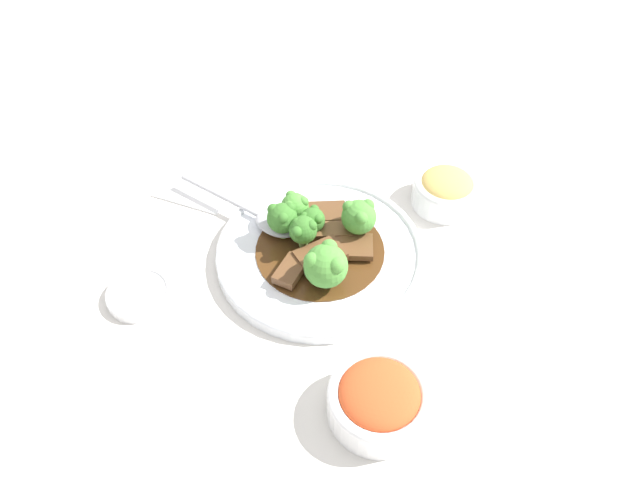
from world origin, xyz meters
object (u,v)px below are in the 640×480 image
at_px(broccoli_floret_3, 326,265).
at_px(sauce_dish, 139,294).
at_px(main_plate, 320,253).
at_px(broccoli_floret_0, 312,220).
at_px(broccoli_floret_5, 282,218).
at_px(side_bowl_kimchi, 379,399).
at_px(beef_strip_1, 332,231).
at_px(beef_strip_3, 353,247).
at_px(beef_strip_2, 291,270).
at_px(broccoli_floret_1, 295,206).
at_px(serving_spoon, 269,219).
at_px(side_bowl_appetizer, 446,189).
at_px(beef_strip_0, 320,256).
at_px(broccoli_floret_2, 359,216).
at_px(broccoli_floret_4, 302,232).
at_px(beef_strip_4, 327,213).

xyz_separation_m(broccoli_floret_3, sauce_dish, (-0.07, 0.22, -0.04)).
bearing_deg(main_plate, broccoli_floret_0, 32.55).
distance_m(broccoli_floret_5, side_bowl_kimchi, 0.26).
bearing_deg(beef_strip_1, beef_strip_3, -121.86).
xyz_separation_m(beef_strip_2, side_bowl_kimchi, (-0.15, -0.14, 0.00)).
distance_m(broccoli_floret_1, serving_spoon, 0.04).
bearing_deg(beef_strip_2, beef_strip_1, -23.52).
relative_size(serving_spoon, side_bowl_appetizer, 2.15).
relative_size(beef_strip_0, beef_strip_1, 1.14).
relative_size(beef_strip_3, serving_spoon, 0.29).
bearing_deg(beef_strip_2, broccoli_floret_0, -5.56).
height_order(broccoli_floret_3, broccoli_floret_5, broccoli_floret_3).
height_order(beef_strip_3, sauce_dish, beef_strip_3).
height_order(broccoli_floret_2, side_bowl_appetizer, broccoli_floret_2).
height_order(broccoli_floret_2, sauce_dish, broccoli_floret_2).
relative_size(main_plate, broccoli_floret_5, 5.23).
bearing_deg(broccoli_floret_5, side_bowl_appetizer, -55.68).
relative_size(main_plate, beef_strip_1, 4.40).
distance_m(beef_strip_2, beef_strip_3, 0.09).
bearing_deg(broccoli_floret_3, broccoli_floret_0, 25.61).
bearing_deg(broccoli_floret_4, sauce_dish, 122.72).
distance_m(beef_strip_2, broccoli_floret_0, 0.08).
distance_m(beef_strip_2, broccoli_floret_5, 0.07).
height_order(main_plate, beef_strip_2, beef_strip_2).
bearing_deg(broccoli_floret_0, beef_strip_2, 174.44).
height_order(broccoli_floret_1, broccoli_floret_2, broccoli_floret_2).
distance_m(beef_strip_2, sauce_dish, 0.19).
bearing_deg(broccoli_floret_2, beef_strip_3, 179.93).
distance_m(broccoli_floret_1, side_bowl_kimchi, 0.28).
height_order(beef_strip_0, side_bowl_kimchi, side_bowl_kimchi).
bearing_deg(broccoli_floret_5, broccoli_floret_1, -13.70).
relative_size(beef_strip_1, sauce_dish, 0.76).
bearing_deg(side_bowl_kimchi, sauce_dish, 76.06).
bearing_deg(broccoli_floret_0, broccoli_floret_2, -79.09).
distance_m(main_plate, beef_strip_3, 0.04).
relative_size(beef_strip_0, broccoli_floret_0, 1.87).
xyz_separation_m(beef_strip_2, broccoli_floret_2, (0.09, -0.07, 0.02)).
bearing_deg(beef_strip_4, beef_strip_1, -152.76).
bearing_deg(broccoli_floret_0, beef_strip_4, -20.37).
bearing_deg(main_plate, serving_spoon, 70.17).
height_order(broccoli_floret_4, serving_spoon, broccoli_floret_4).
distance_m(broccoli_floret_1, broccoli_floret_5, 0.03).
relative_size(broccoli_floret_0, side_bowl_kimchi, 0.34).
bearing_deg(beef_strip_4, broccoli_floret_0, 159.63).
relative_size(main_plate, broccoli_floret_1, 6.26).
relative_size(beef_strip_2, sauce_dish, 0.66).
xyz_separation_m(broccoli_floret_1, broccoli_floret_2, (-0.00, -0.09, 0.01)).
bearing_deg(side_bowl_kimchi, beef_strip_4, 25.06).
bearing_deg(broccoli_floret_1, beef_strip_4, -66.59).
xyz_separation_m(beef_strip_3, broccoli_floret_1, (0.03, 0.09, 0.02)).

